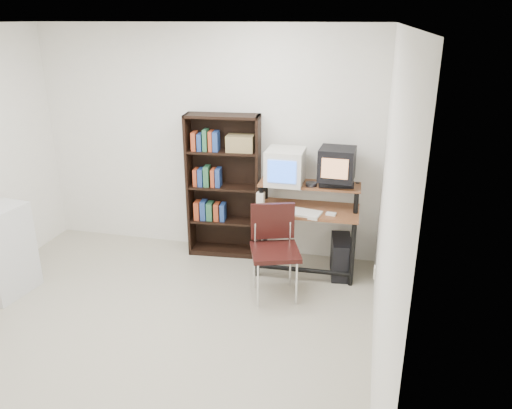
% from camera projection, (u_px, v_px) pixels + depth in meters
% --- Properties ---
extents(floor, '(4.00, 4.00, 0.01)m').
position_uv_depth(floor, '(139.00, 339.00, 4.38)').
color(floor, '#BCB59C').
rests_on(floor, ground).
extents(ceiling, '(4.00, 4.00, 0.01)m').
position_uv_depth(ceiling, '(108.00, 24.00, 3.46)').
color(ceiling, white).
rests_on(ceiling, back_wall).
extents(back_wall, '(4.00, 0.01, 2.60)m').
position_uv_depth(back_wall, '(206.00, 142.00, 5.74)').
color(back_wall, white).
rests_on(back_wall, floor).
extents(right_wall, '(0.01, 4.00, 2.60)m').
position_uv_depth(right_wall, '(386.00, 222.00, 3.49)').
color(right_wall, white).
rests_on(right_wall, floor).
extents(computer_desk, '(1.09, 0.57, 0.98)m').
position_uv_depth(computer_desk, '(308.00, 213.00, 5.35)').
color(computer_desk, brown).
rests_on(computer_desk, floor).
extents(crt_monitor, '(0.40, 0.41, 0.37)m').
position_uv_depth(crt_monitor, '(285.00, 167.00, 5.30)').
color(crt_monitor, silver).
rests_on(crt_monitor, computer_desk).
extents(vcr, '(0.39, 0.30, 0.08)m').
position_uv_depth(vcr, '(336.00, 182.00, 5.28)').
color(vcr, black).
rests_on(vcr, computer_desk).
extents(crt_tv, '(0.38, 0.38, 0.34)m').
position_uv_depth(crt_tv, '(337.00, 164.00, 5.16)').
color(crt_tv, black).
rests_on(crt_tv, vcr).
extents(cd_spindle, '(0.13, 0.13, 0.05)m').
position_uv_depth(cd_spindle, '(311.00, 185.00, 5.24)').
color(cd_spindle, '#26262B').
rests_on(cd_spindle, computer_desk).
extents(keyboard, '(0.50, 0.30, 0.03)m').
position_uv_depth(keyboard, '(298.00, 212.00, 5.20)').
color(keyboard, silver).
rests_on(keyboard, computer_desk).
extents(mousepad, '(0.25, 0.21, 0.01)m').
position_uv_depth(mousepad, '(332.00, 216.00, 5.16)').
color(mousepad, black).
rests_on(mousepad, computer_desk).
extents(mouse, '(0.11, 0.07, 0.03)m').
position_uv_depth(mouse, '(331.00, 214.00, 5.14)').
color(mouse, white).
rests_on(mouse, mousepad).
extents(desk_speaker, '(0.08, 0.08, 0.17)m').
position_uv_depth(desk_speaker, '(261.00, 200.00, 5.36)').
color(desk_speaker, silver).
rests_on(desk_speaker, computer_desk).
extents(pc_tower, '(0.26, 0.47, 0.42)m').
position_uv_depth(pc_tower, '(341.00, 257.00, 5.41)').
color(pc_tower, black).
rests_on(pc_tower, floor).
extents(school_chair, '(0.59, 0.59, 0.92)m').
position_uv_depth(school_chair, '(274.00, 241.00, 4.92)').
color(school_chair, black).
rests_on(school_chair, floor).
extents(bookshelf, '(0.85, 0.35, 1.66)m').
position_uv_depth(bookshelf, '(224.00, 184.00, 5.71)').
color(bookshelf, black).
rests_on(bookshelf, floor).
extents(wall_outlet, '(0.02, 0.08, 0.12)m').
position_uv_depth(wall_outlet, '(375.00, 272.00, 4.89)').
color(wall_outlet, beige).
rests_on(wall_outlet, right_wall).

